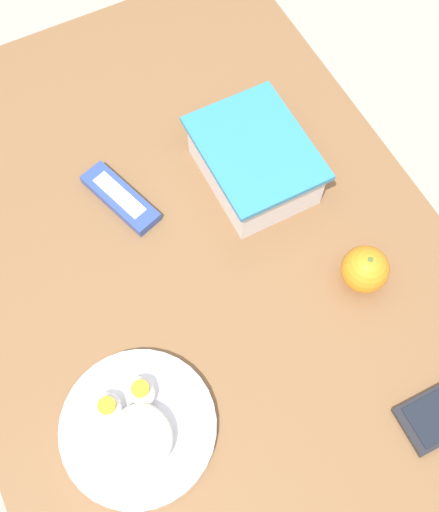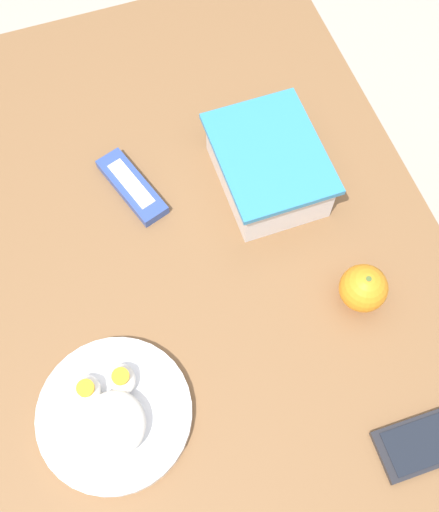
{
  "view_description": "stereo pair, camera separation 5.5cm",
  "coord_description": "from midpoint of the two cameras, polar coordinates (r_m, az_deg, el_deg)",
  "views": [
    {
      "loc": [
        0.35,
        -0.15,
        1.61
      ],
      "look_at": [
        0.0,
        0.03,
        0.77
      ],
      "focal_mm": 42.0,
      "sensor_mm": 36.0,
      "label": 1
    },
    {
      "loc": [
        0.37,
        -0.1,
        1.61
      ],
      "look_at": [
        0.0,
        0.03,
        0.77
      ],
      "focal_mm": 42.0,
      "sensor_mm": 36.0,
      "label": 2
    }
  ],
  "objects": [
    {
      "name": "candy_bar",
      "position": [
        1.02,
        -6.82,
        6.5
      ],
      "size": [
        0.16,
        0.09,
        0.02
      ],
      "color": "#334C9E",
      "rests_on": "table"
    },
    {
      "name": "table",
      "position": [
        1.06,
        0.06,
        -3.75
      ],
      "size": [
        1.21,
        0.79,
        0.74
      ],
      "color": "brown",
      "rests_on": "ground_plane"
    },
    {
      "name": "cell_phone",
      "position": [
        0.93,
        21.03,
        -16.26
      ],
      "size": [
        0.08,
        0.15,
        0.01
      ],
      "color": "#232328",
      "rests_on": "table"
    },
    {
      "name": "ground_plane",
      "position": [
        1.66,
        0.04,
        -11.64
      ],
      "size": [
        10.0,
        10.0,
        0.0
      ],
      "primitive_type": "plane",
      "color": "#B2A899"
    },
    {
      "name": "orange_fruit",
      "position": [
        0.93,
        15.2,
        -3.08
      ],
      "size": [
        0.07,
        0.07,
        0.07
      ],
      "color": "orange",
      "rests_on": "table"
    },
    {
      "name": "food_container",
      "position": [
        1.0,
        6.23,
        8.21
      ],
      "size": [
        0.21,
        0.17,
        0.09
      ],
      "color": "white",
      "rests_on": "table"
    },
    {
      "name": "rice_plate",
      "position": [
        0.88,
        -8.21,
        -14.77
      ],
      "size": [
        0.22,
        0.22,
        0.06
      ],
      "color": "white",
      "rests_on": "table"
    }
  ]
}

